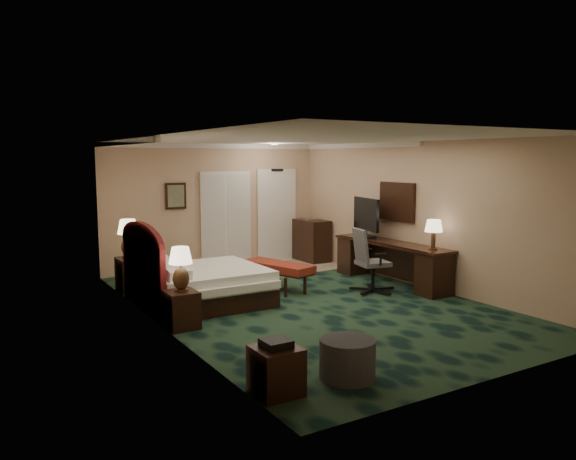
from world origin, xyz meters
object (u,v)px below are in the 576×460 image
minibar (312,240)px  bed_bench (278,276)px  side_table (276,371)px  desk (391,263)px  tv (366,218)px  bed (205,286)px  desk_chair (373,260)px  ottoman (347,359)px  lamp_near (181,269)px  nightstand_near (181,309)px  nightstand_far (132,274)px  lamp_far (128,239)px

minibar → bed_bench: bearing=-135.7°
side_table → desk: (4.42, 3.30, 0.15)m
bed_bench → tv: size_ratio=1.39×
bed → desk_chair: bearing=-15.5°
bed_bench → tv: (2.03, -0.02, 0.96)m
bed → tv: tv is taller
tv → desk_chair: size_ratio=0.90×
ottoman → bed_bench: bearing=70.1°
bed_bench → minibar: 2.94m
lamp_near → desk_chair: 3.71m
nightstand_near → minibar: minibar is taller
nightstand_far → lamp_far: (-0.03, 0.05, 0.65)m
bed → tv: 3.71m
nightstand_near → lamp_far: (-0.00, 2.65, 0.69)m
tv → desk_chair: 1.43m
lamp_near → lamp_far: bearing=90.3°
nightstand_far → lamp_near: lamp_near is taller
side_table → desk: size_ratio=0.18×
lamp_far → desk_chair: bearing=-32.7°
nightstand_near → ottoman: (0.90, -2.69, -0.05)m
nightstand_near → tv: (4.39, 1.35, 0.94)m
bed_bench → desk_chair: size_ratio=1.25×
nightstand_far → minibar: (4.43, 0.82, 0.18)m
bed_bench → desk_chair: 1.76m
lamp_near → ottoman: size_ratio=1.02×
nightstand_near → ottoman: nightstand_near is taller
nightstand_near → lamp_far: size_ratio=0.76×
minibar → nightstand_far: bearing=-169.5°
ottoman → minibar: 7.08m
ottoman → minibar: size_ratio=0.63×
ottoman → minibar: bearing=59.7°
lamp_near → side_table: (0.01, -2.66, -0.60)m
lamp_far → side_table: bearing=-89.7°
side_table → minibar: minibar is taller
bed → tv: bearing=4.3°
lamp_far → tv: 4.59m
nightstand_far → ottoman: (0.87, -5.29, -0.08)m
lamp_near → tv: bearing=17.0°
bed → side_table: (-0.78, -3.73, -0.05)m
lamp_far → desk_chair: (3.70, -2.38, -0.37)m
bed_bench → nightstand_near: bearing=-167.5°
bed_bench → lamp_near: bearing=-167.6°
ottoman → desk: 4.88m
bed → nightstand_far: (-0.78, 1.53, 0.00)m
lamp_far → lamp_near: bearing=-89.7°
nightstand_near → lamp_near: lamp_near is taller
desk → desk_chair: 0.86m
side_table → desk_chair: 4.71m
bed → bed_bench: bed is taller
nightstand_near → bed: bearing=53.2°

